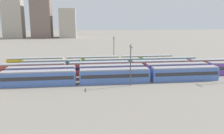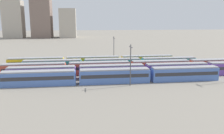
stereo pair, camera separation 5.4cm
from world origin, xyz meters
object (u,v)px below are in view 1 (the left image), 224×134
object	(u,v)px
train_track_2	(130,67)
catenary_pole_0	(131,63)
train_track_0	(115,76)
train_track_3	(112,64)
catenary_pole_1	(114,49)
train_track_1	(145,70)
train_track_4	(93,62)

from	to	relation	value
train_track_2	catenary_pole_0	distance (m)	14.27
train_track_2	train_track_0	bearing A→B (deg)	-121.33
train_track_3	catenary_pole_1	xyz separation A→B (m)	(1.64, 8.49, 3.77)
train_track_3	train_track_1	bearing A→B (deg)	-52.85
catenary_pole_0	train_track_2	bearing A→B (deg)	78.01
train_track_2	catenary_pole_1	size ratio (longest dim) A/B	7.29
train_track_2	train_track_1	bearing A→B (deg)	-59.77
train_track_3	catenary_pole_1	world-z (taller)	catenary_pole_1
train_track_0	catenary_pole_0	xyz separation A→B (m)	(3.47, -3.07, 3.75)
train_track_3	catenary_pole_0	xyz separation A→B (m)	(1.99, -18.67, 3.75)
train_track_3	catenary_pole_0	size ratio (longest dim) A/B	5.47
train_track_0	train_track_2	world-z (taller)	same
catenary_pole_1	train_track_2	bearing A→B (deg)	-76.81
train_track_2	train_track_4	world-z (taller)	same
train_track_4	catenary_pole_1	distance (m)	9.08
train_track_2	train_track_3	xyz separation A→B (m)	(-4.85, 5.20, -0.00)
catenary_pole_0	train_track_0	bearing A→B (deg)	138.54
train_track_0	train_track_3	size ratio (longest dim) A/B	1.00
train_track_3	catenary_pole_1	bearing A→B (deg)	79.06
train_track_0	train_track_4	distance (m)	21.27
train_track_1	catenary_pole_0	world-z (taller)	catenary_pole_0
train_track_4	catenary_pole_0	xyz separation A→B (m)	(7.93, -23.87, 3.75)
train_track_0	catenary_pole_0	size ratio (longest dim) A/B	5.47
catenary_pole_0	catenary_pole_1	size ratio (longest dim) A/B	1.00
train_track_1	catenary_pole_0	size ratio (longest dim) A/B	7.32
train_track_1	train_track_2	bearing A→B (deg)	120.23
train_track_2	catenary_pole_0	size ratio (longest dim) A/B	7.32
train_track_0	train_track_3	xyz separation A→B (m)	(1.48, 15.60, 0.00)
train_track_1	train_track_3	size ratio (longest dim) A/B	1.34
train_track_4	catenary_pole_0	size ratio (longest dim) A/B	5.47
train_track_0	catenary_pole_0	bearing A→B (deg)	-41.46
train_track_0	train_track_1	bearing A→B (deg)	29.05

